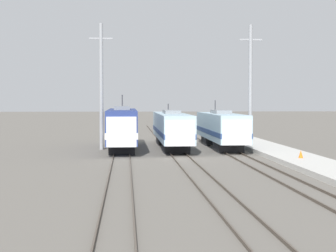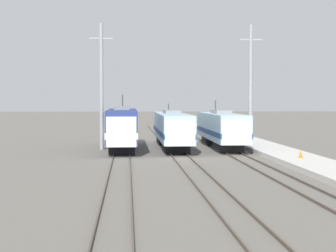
{
  "view_description": "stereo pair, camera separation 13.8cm",
  "coord_description": "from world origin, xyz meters",
  "px_view_note": "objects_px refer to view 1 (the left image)",
  "views": [
    {
      "loc": [
        -4.75,
        -48.7,
        4.98
      ],
      "look_at": [
        -0.95,
        2.02,
        2.65
      ],
      "focal_mm": 60.0,
      "sensor_mm": 36.0,
      "label": 1
    },
    {
      "loc": [
        -4.61,
        -48.71,
        4.98
      ],
      "look_at": [
        -0.95,
        2.02,
        2.65
      ],
      "focal_mm": 60.0,
      "sensor_mm": 36.0,
      "label": 2
    }
  ],
  "objects_px": {
    "locomotive_far_right": "(222,129)",
    "catenary_tower_right": "(250,86)",
    "catenary_tower_left": "(101,85)",
    "traffic_cone": "(301,154)",
    "locomotive_far_left": "(122,128)",
    "locomotive_center": "(172,129)"
  },
  "relations": [
    {
      "from": "locomotive_far_right",
      "to": "traffic_cone",
      "type": "height_order",
      "value": "locomotive_far_right"
    },
    {
      "from": "locomotive_far_right",
      "to": "catenary_tower_left",
      "type": "distance_m",
      "value": 13.19
    },
    {
      "from": "locomotive_far_right",
      "to": "catenary_tower_right",
      "type": "xyz_separation_m",
      "value": [
        2.85,
        -0.64,
        4.45
      ]
    },
    {
      "from": "locomotive_far_right",
      "to": "catenary_tower_right",
      "type": "height_order",
      "value": "catenary_tower_right"
    },
    {
      "from": "locomotive_far_right",
      "to": "traffic_cone",
      "type": "distance_m",
      "value": 14.88
    },
    {
      "from": "locomotive_far_left",
      "to": "catenary_tower_left",
      "type": "height_order",
      "value": "catenary_tower_left"
    },
    {
      "from": "locomotive_far_right",
      "to": "catenary_tower_left",
      "type": "height_order",
      "value": "catenary_tower_left"
    },
    {
      "from": "locomotive_center",
      "to": "locomotive_far_right",
      "type": "xyz_separation_m",
      "value": [
        5.16,
        -0.61,
        0.0
      ]
    },
    {
      "from": "locomotive_far_right",
      "to": "traffic_cone",
      "type": "xyz_separation_m",
      "value": [
        3.87,
        -14.31,
        -1.31
      ]
    },
    {
      "from": "locomotive_center",
      "to": "locomotive_far_right",
      "type": "distance_m",
      "value": 5.19
    },
    {
      "from": "locomotive_center",
      "to": "catenary_tower_left",
      "type": "xyz_separation_m",
      "value": [
        -7.24,
        -1.24,
        4.46
      ]
    },
    {
      "from": "locomotive_far_right",
      "to": "catenary_tower_left",
      "type": "xyz_separation_m",
      "value": [
        -12.4,
        -0.64,
        4.45
      ]
    },
    {
      "from": "locomotive_far_left",
      "to": "locomotive_center",
      "type": "distance_m",
      "value": 5.48
    },
    {
      "from": "locomotive_far_left",
      "to": "locomotive_center",
      "type": "relative_size",
      "value": 0.87
    },
    {
      "from": "locomotive_far_left",
      "to": "locomotive_far_right",
      "type": "distance_m",
      "value": 10.39
    },
    {
      "from": "locomotive_far_left",
      "to": "locomotive_far_right",
      "type": "xyz_separation_m",
      "value": [
        10.32,
        1.22,
        -0.21
      ]
    },
    {
      "from": "traffic_cone",
      "to": "catenary_tower_right",
      "type": "bearing_deg",
      "value": 94.27
    },
    {
      "from": "catenary_tower_left",
      "to": "traffic_cone",
      "type": "xyz_separation_m",
      "value": [
        16.27,
        -13.68,
        -5.77
      ]
    },
    {
      "from": "locomotive_center",
      "to": "traffic_cone",
      "type": "xyz_separation_m",
      "value": [
        9.03,
        -14.92,
        -1.31
      ]
    },
    {
      "from": "locomotive_far_left",
      "to": "locomotive_far_right",
      "type": "bearing_deg",
      "value": 6.73
    },
    {
      "from": "traffic_cone",
      "to": "locomotive_far_right",
      "type": "bearing_deg",
      "value": 105.14
    },
    {
      "from": "locomotive_far_right",
      "to": "catenary_tower_right",
      "type": "bearing_deg",
      "value": -12.57
    }
  ]
}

